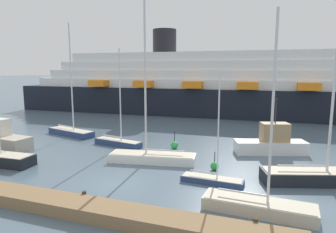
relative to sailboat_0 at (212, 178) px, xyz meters
name	(u,v)px	position (x,y,z in m)	size (l,w,h in m)	color
ground_plane	(113,185)	(-6.24, -2.50, -0.34)	(600.00, 600.00, 0.00)	slate
dock_pier	(74,206)	(-6.24, -6.73, 0.00)	(23.55, 1.96, 0.83)	olive
sailboat_0	(212,178)	(0.00, 0.00, 0.00)	(4.29, 1.32, 7.39)	navy
sailboat_1	(118,141)	(-11.08, 6.94, 0.14)	(5.42, 2.14, 9.72)	navy
sailboat_2	(318,174)	(6.78, 2.42, 0.33)	(7.66, 4.09, 13.95)	black
sailboat_4	(71,130)	(-18.75, 9.48, 0.25)	(6.63, 3.25, 12.82)	navy
sailboat_5	(258,204)	(3.20, -3.42, 0.16)	(6.01, 1.96, 10.68)	#BCB29E
sailboat_6	(153,155)	(-5.67, 3.05, 0.26)	(7.37, 3.06, 13.20)	white
fishing_boat_0	(272,143)	(3.68, 9.24, 0.66)	(6.71, 3.89, 5.09)	white
channel_buoy_0	(214,166)	(-0.37, 2.74, -0.01)	(0.64, 0.64, 1.47)	green
channel_buoy_1	(174,145)	(-5.24, 7.62, 0.04)	(0.75, 0.75, 1.80)	green
cruise_ship	(249,87)	(-0.48, 32.68, 4.38)	(83.49, 15.40, 14.71)	black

